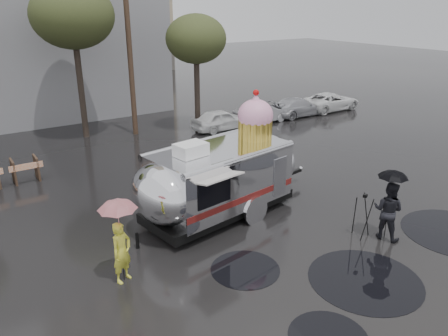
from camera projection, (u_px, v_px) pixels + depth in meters
ground at (247, 262)px, 12.57m from camera, size 120.00×120.00×0.00m
puddles at (387, 262)px, 12.54m from camera, size 9.55×5.06×0.01m
utility_pole at (130, 50)px, 23.11m from camera, size 1.60×0.28×9.00m
tree_mid at (73, 16)px, 21.98m from camera, size 4.20×4.20×8.03m
tree_right at (196, 40)px, 23.98m from camera, size 3.36×3.36×6.42m
parked_cars at (284, 107)px, 27.74m from camera, size 13.20×1.90×1.50m
airstream_trailer at (221, 174)px, 14.87m from camera, size 7.89×3.74×4.28m
person_left at (122, 252)px, 11.44m from camera, size 0.73×0.64×1.71m
umbrella_pink at (118, 214)px, 11.05m from camera, size 1.23×1.23×2.39m
person_right at (388, 211)px, 13.53m from camera, size 0.77×1.02×1.89m
umbrella_black at (392, 181)px, 13.18m from camera, size 1.10×1.10×2.30m
tripod at (363, 212)px, 13.64m from camera, size 0.58×0.60×1.47m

